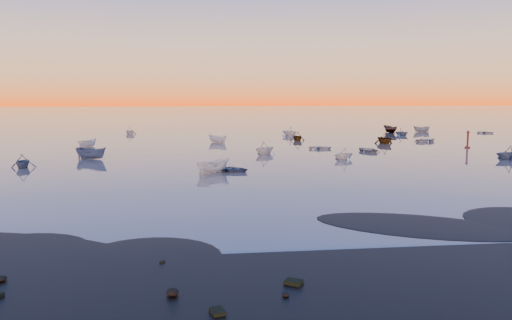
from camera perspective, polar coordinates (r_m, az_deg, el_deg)
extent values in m
plane|color=#6F635C|center=(127.29, -3.64, 3.72)|extent=(600.00, 600.00, 0.00)
imported|color=#3B4E70|center=(52.14, -2.79, -1.33)|extent=(3.14, 3.92, 0.91)
imported|color=silver|center=(51.44, -4.93, -1.47)|extent=(3.60, 4.23, 1.37)
cylinder|color=#4F1511|center=(82.88, 23.00, 1.32)|extent=(0.80, 0.80, 0.27)
cylinder|color=#4F1511|center=(82.79, 23.04, 2.08)|extent=(0.29, 0.29, 2.32)
cone|color=#4F1511|center=(82.69, 23.09, 3.04)|extent=(0.54, 0.54, 0.45)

